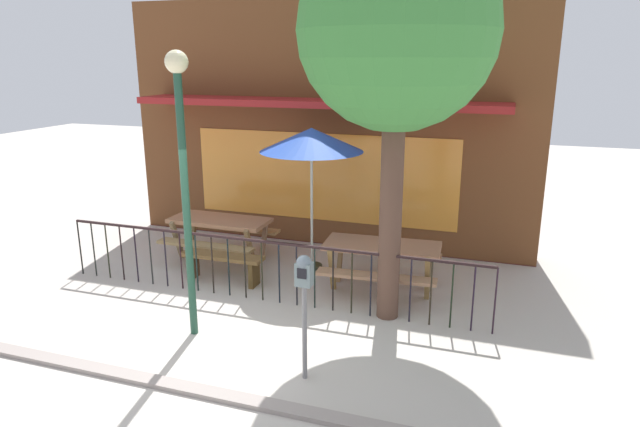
% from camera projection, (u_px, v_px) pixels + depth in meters
% --- Properties ---
extents(ground, '(40.00, 40.00, 0.00)m').
position_uv_depth(ground, '(205.00, 355.00, 6.97)').
color(ground, '#B6AEA4').
extents(pub_storefront, '(8.04, 1.44, 4.66)m').
position_uv_depth(pub_storefront, '(326.00, 125.00, 10.74)').
color(pub_storefront, '#461617').
rests_on(pub_storefront, ground).
extents(patio_fence_front, '(6.78, 0.04, 0.97)m').
position_uv_depth(patio_fence_front, '(262.00, 260.00, 8.38)').
color(patio_fence_front, black).
rests_on(patio_fence_front, ground).
extents(picnic_table_left, '(1.81, 1.37, 0.79)m').
position_uv_depth(picnic_table_left, '(220.00, 227.00, 10.14)').
color(picnic_table_left, '#A16D4B').
rests_on(picnic_table_left, ground).
extents(picnic_table_right, '(1.88, 1.47, 0.79)m').
position_uv_depth(picnic_table_right, '(382.00, 254.00, 8.77)').
color(picnic_table_right, '#9E6C4F').
rests_on(picnic_table_right, ground).
extents(patio_umbrella, '(1.74, 1.74, 2.46)m').
position_uv_depth(patio_umbrella, '(311.00, 141.00, 9.29)').
color(patio_umbrella, black).
rests_on(patio_umbrella, ground).
extents(patio_bench, '(1.40, 0.34, 0.48)m').
position_uv_depth(patio_bench, '(223.00, 262.00, 9.16)').
color(patio_bench, brown).
rests_on(patio_bench, ground).
extents(parking_meter_near, '(0.18, 0.17, 1.51)m').
position_uv_depth(parking_meter_near, '(304.00, 284.00, 6.17)').
color(parking_meter_near, slate).
rests_on(parking_meter_near, ground).
extents(street_tree, '(2.56, 2.56, 5.19)m').
position_uv_depth(street_tree, '(397.00, 33.00, 7.00)').
color(street_tree, brown).
rests_on(street_tree, ground).
extents(street_lamp, '(0.28, 0.28, 3.67)m').
position_uv_depth(street_lamp, '(183.00, 155.00, 6.89)').
color(street_lamp, '#1E4533').
rests_on(street_lamp, ground).
extents(curb_edge, '(11.25, 0.20, 0.11)m').
position_uv_depth(curb_edge, '(172.00, 387.00, 6.30)').
color(curb_edge, gray).
rests_on(curb_edge, ground).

